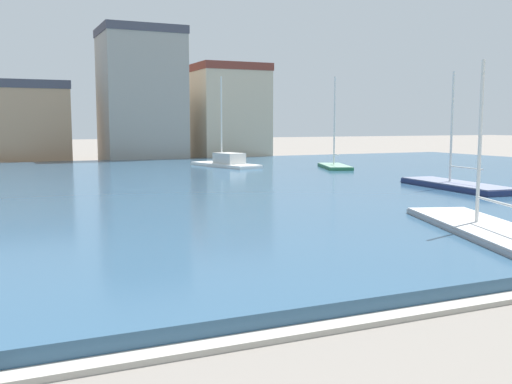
# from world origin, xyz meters

# --- Properties ---
(harbor_water) EXTENTS (90.58, 47.95, 0.43)m
(harbor_water) POSITION_xyz_m (0.00, 33.19, 0.22)
(harbor_water) COLOR #2D5170
(harbor_water) RESTS_ON ground
(quay_edge_coping) EXTENTS (90.58, 0.50, 0.12)m
(quay_edge_coping) POSITION_xyz_m (0.00, 8.96, 0.06)
(quay_edge_coping) COLOR #ADA89E
(quay_edge_coping) RESTS_ON ground
(sailboat_white) EXTENTS (4.08, 8.27, 7.72)m
(sailboat_white) POSITION_xyz_m (12.93, 44.93, 0.51)
(sailboat_white) COLOR white
(sailboat_white) RESTS_ON ground
(sailboat_grey) EXTENTS (5.20, 9.79, 6.01)m
(sailboat_grey) POSITION_xyz_m (10.47, 14.58, 0.34)
(sailboat_grey) COLOR #939399
(sailboat_grey) RESTS_ON ground
(sailboat_navy) EXTENTS (2.76, 8.75, 6.72)m
(sailboat_navy) POSITION_xyz_m (18.60, 24.88, 0.40)
(sailboat_navy) COLOR navy
(sailboat_navy) RESTS_ON ground
(sailboat_green) EXTENTS (3.64, 6.26, 7.57)m
(sailboat_green) POSITION_xyz_m (20.49, 39.89, 0.38)
(sailboat_green) COLOR #236B42
(sailboat_green) RESTS_ON ground
(townhouse_end_terrace) EXTENTS (7.57, 6.35, 7.96)m
(townhouse_end_terrace) POSITION_xyz_m (-0.96, 61.30, 4.00)
(townhouse_end_terrace) COLOR tan
(townhouse_end_terrace) RESTS_ON ground
(townhouse_narrow_midrow) EXTENTS (8.06, 7.28, 13.43)m
(townhouse_narrow_midrow) POSITION_xyz_m (9.84, 59.65, 6.73)
(townhouse_narrow_midrow) COLOR gray
(townhouse_narrow_midrow) RESTS_ON ground
(townhouse_wide_warehouse) EXTENTS (7.63, 7.84, 10.24)m
(townhouse_wide_warehouse) POSITION_xyz_m (19.46, 60.43, 5.14)
(townhouse_wide_warehouse) COLOR #C6B293
(townhouse_wide_warehouse) RESTS_ON ground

